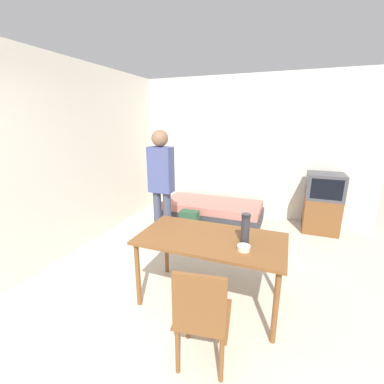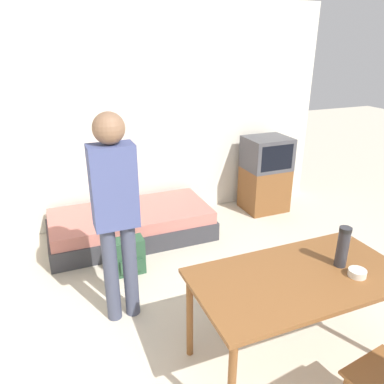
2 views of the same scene
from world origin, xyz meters
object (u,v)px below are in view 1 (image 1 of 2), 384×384
Objects in this scene: wooden_chair at (201,315)px; person_standing at (161,181)px; thermos_flask at (245,227)px; backpack at (189,222)px; dining_table at (211,245)px; mate_bowl at (244,248)px; tv at (323,203)px; daybed at (212,211)px.

wooden_chair is 2.18m from person_standing.
person_standing is (-1.21, 1.73, 0.54)m from wooden_chair.
thermos_flask is 0.79× the size of backpack.
dining_table is 12.26× the size of mate_bowl.
mate_bowl is at bearing -22.73° from dining_table.
mate_bowl reaches higher than backpack.
mate_bowl is at bearing -54.94° from backpack.
person_standing is (-1.04, 0.95, 0.37)m from dining_table.
tv is 2.78m from person_standing.
dining_table is 1.64× the size of wooden_chair.
thermos_flask reaches higher than tv.
tv is 0.70× the size of dining_table.
backpack is at bearing 118.48° from dining_table.
backpack reaches higher than daybed.
daybed is 15.83× the size of mate_bowl.
mate_bowl is 2.17m from backpack.
dining_table is at bearing -61.52° from backpack.
daybed is at bearing 106.13° from dining_table.
backpack is (-2.12, -0.85, -0.33)m from tv.
wooden_chair is 2.99× the size of thermos_flask.
tv reaches higher than mate_bowl.
thermos_flask is (0.34, -0.00, 0.24)m from dining_table.
person_standing is 4.61× the size of backpack.
wooden_chair is 0.89m from thermos_flask.
tv reaches higher than wooden_chair.
dining_table is 1.84m from backpack.
person_standing is at bearing 137.72° from dining_table.
thermos_flask is (0.99, -2.26, 0.72)m from daybed.
mate_bowl reaches higher than dining_table.
person_standing reaches higher than dining_table.
backpack is at bearing 113.36° from wooden_chair.
dining_table is 0.82m from wooden_chair.
tv is at bearing 21.81° from backpack.
person_standing is at bearing 124.90° from wooden_chair.
person_standing is at bearing -107.50° from backpack.
daybed is 2.40m from dining_table.
person_standing reaches higher than wooden_chair.
dining_table is 0.84× the size of person_standing.
mate_bowl is (-0.92, -2.56, 0.24)m from tv.
person_standing is 5.87× the size of thermos_flask.
person_standing reaches higher than mate_bowl.
thermos_flask is at bearing -52.90° from backpack.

